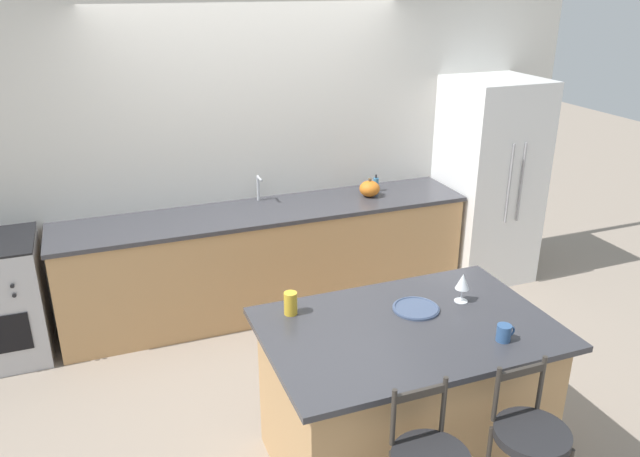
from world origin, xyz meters
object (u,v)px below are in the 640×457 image
object	(u,v)px
refrigerator	(488,181)
bar_stool_far	(528,453)
tumbler_cup	(291,303)
dinner_plate	(416,308)
coffee_mug	(504,333)
wine_glass	(463,282)
soap_bottle	(376,184)
pumpkin_decoration	(370,189)

from	to	relation	value
refrigerator	bar_stool_far	world-z (taller)	refrigerator
refrigerator	tumbler_cup	xyz separation A→B (m)	(-2.46, -1.64, 0.05)
dinner_plate	coffee_mug	world-z (taller)	coffee_mug
dinner_plate	wine_glass	distance (m)	0.32
bar_stool_far	tumbler_cup	size ratio (longest dim) A/B	7.54
refrigerator	wine_glass	world-z (taller)	refrigerator
soap_bottle	tumbler_cup	bearing A→B (deg)	-127.72
tumbler_cup	soap_bottle	distance (m)	2.27
coffee_mug	bar_stool_far	bearing A→B (deg)	-106.71
wine_glass	pumpkin_decoration	xyz separation A→B (m)	(0.30, 1.91, -0.06)
dinner_plate	pumpkin_decoration	world-z (taller)	pumpkin_decoration
wine_glass	tumbler_cup	bearing A→B (deg)	167.51
refrigerator	dinner_plate	xyz separation A→B (m)	(-1.77, -1.85, -0.01)
dinner_plate	coffee_mug	xyz separation A→B (m)	(0.27, -0.45, 0.04)
wine_glass	soap_bottle	size ratio (longest dim) A/B	1.17
bar_stool_far	pumpkin_decoration	size ratio (longest dim) A/B	5.71
bar_stool_far	coffee_mug	distance (m)	0.60
refrigerator	soap_bottle	bearing A→B (deg)	171.84
coffee_mug	pumpkin_decoration	xyz separation A→B (m)	(0.33, 2.35, 0.02)
pumpkin_decoration	soap_bottle	size ratio (longest dim) A/B	1.17
wine_glass	refrigerator	bearing A→B (deg)	51.52
dinner_plate	bar_stool_far	bearing A→B (deg)	-81.06
refrigerator	tumbler_cup	world-z (taller)	refrigerator
refrigerator	bar_stool_far	size ratio (longest dim) A/B	1.85
refrigerator	tumbler_cup	bearing A→B (deg)	-146.24
coffee_mug	tumbler_cup	xyz separation A→B (m)	(-0.95, 0.66, 0.02)
wine_glass	coffee_mug	xyz separation A→B (m)	(-0.03, -0.44, -0.08)
coffee_mug	pumpkin_decoration	world-z (taller)	pumpkin_decoration
soap_bottle	dinner_plate	bearing A→B (deg)	-109.36
tumbler_cup	pumpkin_decoration	distance (m)	2.12
bar_stool_far	pumpkin_decoration	distance (m)	2.85
wine_glass	soap_bottle	distance (m)	2.06
refrigerator	coffee_mug	bearing A→B (deg)	-123.15
wine_glass	dinner_plate	bearing A→B (deg)	178.58
refrigerator	wine_glass	size ratio (longest dim) A/B	10.48
wine_glass	pumpkin_decoration	distance (m)	1.93
bar_stool_far	wine_glass	xyz separation A→B (m)	(0.16, 0.88, 0.47)
coffee_mug	wine_glass	bearing A→B (deg)	86.68
refrigerator	tumbler_cup	size ratio (longest dim) A/B	13.93
wine_glass	tumbler_cup	size ratio (longest dim) A/B	1.33
tumbler_cup	pumpkin_decoration	size ratio (longest dim) A/B	0.76
pumpkin_decoration	bar_stool_far	bearing A→B (deg)	-99.30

